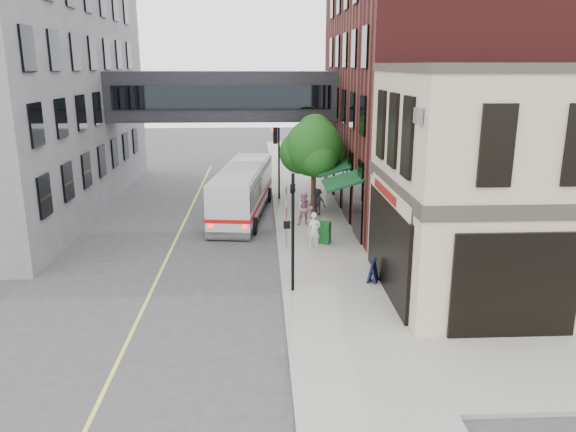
{
  "coord_description": "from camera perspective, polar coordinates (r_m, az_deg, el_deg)",
  "views": [
    {
      "loc": [
        -0.76,
        -17.7,
        8.41
      ],
      "look_at": [
        0.26,
        2.84,
        2.83
      ],
      "focal_mm": 35.0,
      "sensor_mm": 36.0,
      "label": 1
    }
  ],
  "objects": [
    {
      "name": "skyway_bridge",
      "position": [
        35.82,
        -6.57,
        12.02
      ],
      "size": [
        14.0,
        3.18,
        3.0
      ],
      "color": "black",
      "rests_on": "ground"
    },
    {
      "name": "brick_building",
      "position": [
        34.44,
        15.69,
        12.26
      ],
      "size": [
        13.76,
        18.0,
        14.0
      ],
      "color": "#491716",
      "rests_on": "ground"
    },
    {
      "name": "pedestrian_a",
      "position": [
        25.88,
        2.66,
        -1.48
      ],
      "size": [
        0.72,
        0.59,
        1.7
      ],
      "primitive_type": "imported",
      "rotation": [
        0.0,
        0.0,
        -0.34
      ],
      "color": "silver",
      "rests_on": "sidewalk_main"
    },
    {
      "name": "pedestrian_b",
      "position": [
        29.56,
        1.72,
        0.71
      ],
      "size": [
        0.9,
        0.73,
        1.76
      ],
      "primitive_type": "imported",
      "rotation": [
        0.0,
        0.0,
        -0.08
      ],
      "color": "#C57F97",
      "rests_on": "sidewalk_main"
    },
    {
      "name": "corner_building",
      "position": [
        22.37,
        23.04,
        3.14
      ],
      "size": [
        10.19,
        8.12,
        8.45
      ],
      "color": "#BEB191",
      "rests_on": "ground"
    },
    {
      "name": "newspaper_box",
      "position": [
        26.74,
        3.75,
        -1.7
      ],
      "size": [
        0.65,
        0.62,
        1.02
      ],
      "primitive_type": "cube",
      "rotation": [
        0.0,
        0.0,
        -0.4
      ],
      "color": "#12531F",
      "rests_on": "sidewalk_main"
    },
    {
      "name": "traffic_signal_far",
      "position": [
        35.09,
        -1.16,
        6.86
      ],
      "size": [
        0.53,
        0.28,
        4.5
      ],
      "color": "black",
      "rests_on": "sidewalk_main"
    },
    {
      "name": "ground",
      "position": [
        19.61,
        -0.36,
        -10.21
      ],
      "size": [
        120.0,
        120.0,
        0.0
      ],
      "primitive_type": "plane",
      "color": "#38383A",
      "rests_on": "ground"
    },
    {
      "name": "street_tree",
      "position": [
        31.38,
        2.6,
        6.92
      ],
      "size": [
        3.8,
        3.2,
        5.6
      ],
      "color": "#382619",
      "rests_on": "sidewalk_main"
    },
    {
      "name": "bus",
      "position": [
        32.1,
        -4.6,
        2.78
      ],
      "size": [
        3.52,
        10.44,
        2.75
      ],
      "color": "silver",
      "rests_on": "ground"
    },
    {
      "name": "sandwich_board",
      "position": [
        22.26,
        8.63,
        -5.51
      ],
      "size": [
        0.52,
        0.61,
        0.93
      ],
      "primitive_type": "cube",
      "rotation": [
        0.0,
        0.0,
        -0.42
      ],
      "color": "black",
      "rests_on": "sidewalk_main"
    },
    {
      "name": "pedestrian_c",
      "position": [
        31.66,
        3.02,
        1.44
      ],
      "size": [
        1.12,
        0.99,
        1.51
      ],
      "primitive_type": "imported",
      "rotation": [
        0.0,
        0.0,
        -0.56
      ],
      "color": "black",
      "rests_on": "sidewalk_main"
    },
    {
      "name": "lane_marking",
      "position": [
        29.26,
        -11.06,
        -1.81
      ],
      "size": [
        0.12,
        40.0,
        0.01
      ],
      "primitive_type": "cube",
      "color": "#D8CC4C",
      "rests_on": "ground"
    },
    {
      "name": "sidewalk_main",
      "position": [
        32.89,
        2.06,
        0.49
      ],
      "size": [
        4.0,
        60.0,
        0.15
      ],
      "primitive_type": "cube",
      "color": "gray",
      "rests_on": "ground"
    },
    {
      "name": "street_sign_pole",
      "position": [
        25.56,
        -0.17,
        0.5
      ],
      "size": [
        0.08,
        0.75,
        3.0
      ],
      "color": "gray",
      "rests_on": "sidewalk_main"
    },
    {
      "name": "traffic_signal_near",
      "position": [
        20.47,
        0.41,
        -0.2
      ],
      "size": [
        0.44,
        0.22,
        4.6
      ],
      "color": "black",
      "rests_on": "sidewalk_main"
    }
  ]
}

